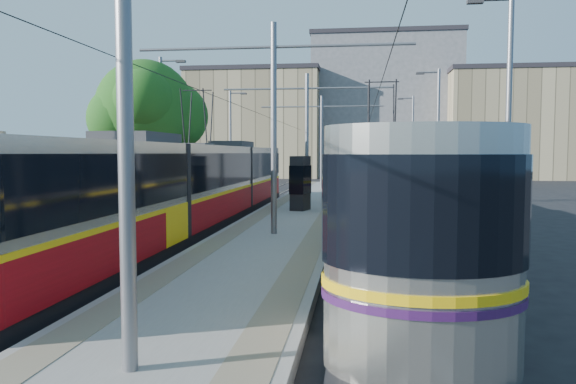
# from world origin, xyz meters

# --- Properties ---
(ground) EXTENTS (160.00, 160.00, 0.00)m
(ground) POSITION_xyz_m (0.00, 0.00, 0.00)
(ground) COLOR black
(ground) RESTS_ON ground
(platform) EXTENTS (4.00, 50.00, 0.30)m
(platform) POSITION_xyz_m (0.00, 17.00, 0.15)
(platform) COLOR gray
(platform) RESTS_ON ground
(tactile_strip_left) EXTENTS (0.70, 50.00, 0.01)m
(tactile_strip_left) POSITION_xyz_m (-1.45, 17.00, 0.30)
(tactile_strip_left) COLOR gray
(tactile_strip_left) RESTS_ON platform
(tactile_strip_right) EXTENTS (0.70, 50.00, 0.01)m
(tactile_strip_right) POSITION_xyz_m (1.45, 17.00, 0.30)
(tactile_strip_right) COLOR gray
(tactile_strip_right) RESTS_ON platform
(rails) EXTENTS (8.71, 70.00, 0.03)m
(rails) POSITION_xyz_m (0.00, 17.00, 0.02)
(rails) COLOR gray
(rails) RESTS_ON ground
(tram_left) EXTENTS (2.43, 30.74, 5.50)m
(tram_left) POSITION_xyz_m (-3.60, 11.36, 1.71)
(tram_left) COLOR black
(tram_left) RESTS_ON ground
(tram_right) EXTENTS (2.43, 28.45, 5.50)m
(tram_right) POSITION_xyz_m (3.60, 9.60, 1.86)
(tram_right) COLOR black
(tram_right) RESTS_ON ground
(catenary) EXTENTS (9.20, 70.00, 7.00)m
(catenary) POSITION_xyz_m (0.00, 14.15, 4.52)
(catenary) COLOR slate
(catenary) RESTS_ON platform
(street_lamps) EXTENTS (15.18, 38.22, 8.00)m
(street_lamps) POSITION_xyz_m (-0.00, 21.00, 4.18)
(street_lamps) COLOR slate
(street_lamps) RESTS_ON ground
(shelter) EXTENTS (0.97, 1.30, 2.56)m
(shelter) POSITION_xyz_m (0.07, 15.85, 1.64)
(shelter) COLOR black
(shelter) RESTS_ON platform
(tree) EXTENTS (5.06, 4.68, 7.36)m
(tree) POSITION_xyz_m (-6.85, 15.08, 4.98)
(tree) COLOR #382314
(tree) RESTS_ON ground
(building_left) EXTENTS (16.32, 12.24, 13.22)m
(building_left) POSITION_xyz_m (-10.00, 60.00, 6.62)
(building_left) COLOR tan
(building_left) RESTS_ON ground
(building_centre) EXTENTS (18.36, 14.28, 17.69)m
(building_centre) POSITION_xyz_m (6.00, 64.00, 8.85)
(building_centre) COLOR gray
(building_centre) RESTS_ON ground
(building_right) EXTENTS (14.28, 10.20, 12.65)m
(building_right) POSITION_xyz_m (20.00, 58.00, 6.34)
(building_right) COLOR tan
(building_right) RESTS_ON ground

